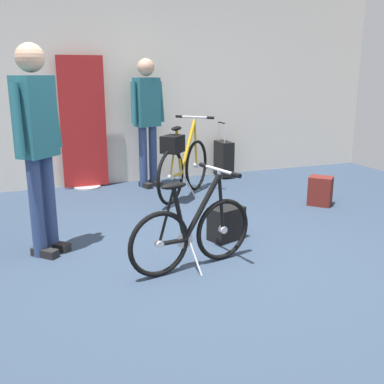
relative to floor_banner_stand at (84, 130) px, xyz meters
The scene contains 10 objects.
ground_plane 3.16m from the floor_banner_stand, 78.81° to the right, with size 8.04×8.04×0.00m, color #2D3D51.
back_wall 0.82m from the floor_banner_stand, 17.16° to the left, with size 8.04×0.10×2.66m, color silver.
floor_banner_stand is the anchor object (origin of this frame).
folding_bike_foreground 3.06m from the floor_banner_stand, 82.20° to the right, with size 1.12×0.53×0.80m.
display_bike_left 1.47m from the floor_banner_stand, 43.19° to the right, with size 1.05×1.05×1.00m.
visitor_near_wall 2.35m from the floor_banner_stand, 106.74° to the right, with size 0.40×0.40×1.76m.
visitor_browsing 0.87m from the floor_banner_stand, 15.21° to the right, with size 0.51×0.34×1.72m.
rolling_suitcase 2.10m from the floor_banner_stand, ahead, with size 0.18×0.36×0.83m.
backpack_on_floor 2.75m from the floor_banner_stand, 69.46° to the right, with size 0.37×0.31×0.31m.
handbag_on_floor 3.16m from the floor_banner_stand, 36.83° to the right, with size 0.33×0.34×0.34m.
Camera 1 is at (-1.40, -3.17, 1.53)m, focal length 42.25 mm.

